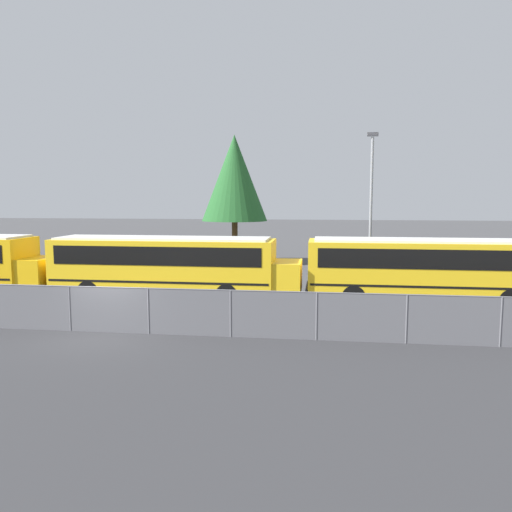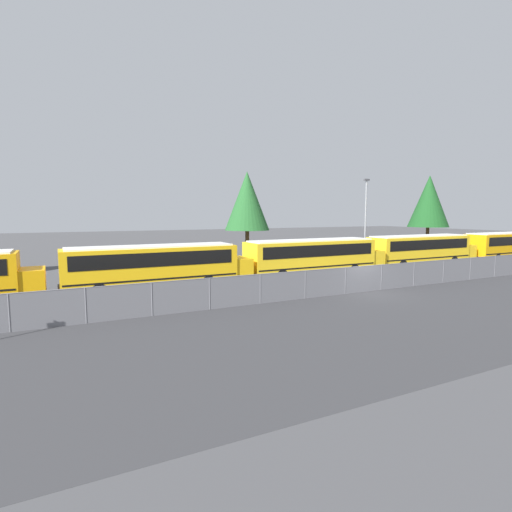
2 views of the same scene
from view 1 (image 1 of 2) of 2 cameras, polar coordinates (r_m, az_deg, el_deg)
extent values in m
plane|color=#424244|center=(19.48, -16.38, -8.38)|extent=(200.00, 200.00, 0.00)
cube|color=#333335|center=(14.47, -26.35, -14.06)|extent=(134.57, 12.00, 0.01)
cube|color=#9EA0A5|center=(19.28, -16.46, -5.94)|extent=(100.57, 0.03, 1.70)
cube|color=slate|center=(19.27, -16.48, -5.94)|extent=(100.57, 0.01, 1.70)
cylinder|color=slate|center=(19.12, -16.55, -3.45)|extent=(100.57, 0.05, 0.05)
cylinder|color=slate|center=(19.94, -20.48, -5.67)|extent=(0.07, 0.07, 1.70)
cylinder|color=slate|center=(18.72, -12.17, -6.19)|extent=(0.07, 0.07, 1.70)
cylinder|color=slate|center=(17.93, -2.91, -6.61)|extent=(0.07, 0.07, 1.70)
cylinder|color=slate|center=(17.64, 6.94, -6.87)|extent=(0.07, 0.07, 1.70)
cylinder|color=slate|center=(17.87, 16.83, -6.93)|extent=(0.07, 0.07, 1.70)
cylinder|color=slate|center=(18.61, 26.20, -6.80)|extent=(0.07, 0.07, 1.70)
cube|color=yellow|center=(27.30, -23.54, -1.70)|extent=(1.30, 2.33, 1.47)
cylinder|color=black|center=(29.82, -26.80, -2.63)|extent=(1.05, 0.28, 1.05)
cube|color=yellow|center=(24.75, -10.53, -0.92)|extent=(10.83, 2.53, 2.45)
cube|color=black|center=(24.69, -10.55, 0.31)|extent=(9.96, 2.57, 0.88)
cube|color=black|center=(24.85, -10.49, -2.49)|extent=(10.61, 2.56, 0.10)
cube|color=yellow|center=(23.66, 3.61, -2.37)|extent=(1.30, 2.33, 1.47)
cube|color=black|center=(27.10, -21.54, -2.92)|extent=(0.12, 2.53, 0.24)
cube|color=silver|center=(24.62, -10.59, 2.01)|extent=(10.29, 2.28, 0.10)
cylinder|color=black|center=(25.23, -2.37, -3.49)|extent=(1.05, 0.28, 1.05)
cylinder|color=black|center=(23.01, -3.37, -4.48)|extent=(1.05, 0.28, 1.05)
cylinder|color=black|center=(27.20, -16.46, -3.02)|extent=(1.05, 0.28, 1.05)
cylinder|color=black|center=(25.15, -18.59, -3.86)|extent=(1.05, 0.28, 1.05)
cube|color=yellow|center=(24.38, 18.87, -1.28)|extent=(10.83, 2.53, 2.45)
cube|color=black|center=(24.32, 18.92, -0.03)|extent=(9.96, 2.57, 0.88)
cube|color=black|center=(24.48, 18.81, -2.87)|extent=(10.61, 2.56, 0.10)
cube|color=black|center=(24.08, 5.89, -3.64)|extent=(0.12, 2.53, 0.24)
cube|color=silver|center=(24.25, 18.98, 1.70)|extent=(10.29, 2.28, 0.10)
cylinder|color=black|center=(26.51, 25.43, -3.64)|extent=(1.05, 0.28, 1.05)
cylinder|color=black|center=(24.37, 27.07, -4.57)|extent=(1.05, 0.28, 1.05)
cylinder|color=black|center=(25.27, 10.76, -3.58)|extent=(1.05, 0.28, 1.05)
cylinder|color=black|center=(23.02, 11.07, -4.58)|extent=(1.05, 0.28, 1.05)
cylinder|color=gray|center=(28.88, 12.98, 4.88)|extent=(0.16, 0.16, 8.32)
cube|color=#47474C|center=(29.08, 13.21, 13.40)|extent=(0.60, 0.24, 0.20)
cylinder|color=#51381E|center=(38.00, -2.44, 1.59)|extent=(0.44, 0.44, 3.26)
cone|color=#235B28|center=(37.88, -2.47, 8.89)|extent=(4.94, 4.94, 6.42)
camera|label=2|loc=(25.79, -88.30, 0.63)|focal=28.00mm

